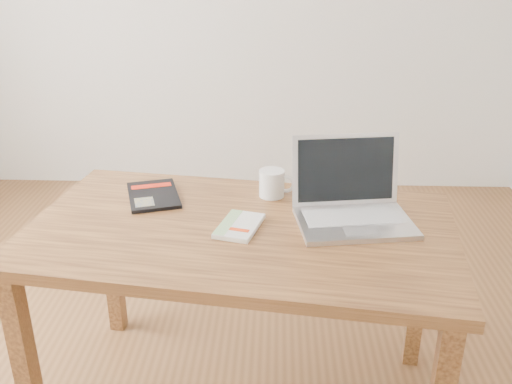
{
  "coord_description": "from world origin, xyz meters",
  "views": [
    {
      "loc": [
        0.3,
        -1.87,
        1.62
      ],
      "look_at": [
        0.23,
        -0.11,
        0.85
      ],
      "focal_mm": 40.0,
      "sensor_mm": 36.0,
      "label": 1
    }
  ],
  "objects_px": {
    "coffee_mug": "(273,183)",
    "laptop": "(351,203)",
    "black_guidebook": "(153,195)",
    "white_guidebook": "(239,226)",
    "desk": "(241,250)"
  },
  "relations": [
    {
      "from": "white_guidebook",
      "to": "desk",
      "type": "bearing_deg",
      "value": 92.17
    },
    {
      "from": "coffee_mug",
      "to": "laptop",
      "type": "bearing_deg",
      "value": -30.07
    },
    {
      "from": "white_guidebook",
      "to": "coffee_mug",
      "type": "distance_m",
      "value": 0.29
    },
    {
      "from": "coffee_mug",
      "to": "black_guidebook",
      "type": "bearing_deg",
      "value": -172.97
    },
    {
      "from": "laptop",
      "to": "desk",
      "type": "bearing_deg",
      "value": -176.97
    },
    {
      "from": "desk",
      "to": "white_guidebook",
      "type": "distance_m",
      "value": 0.1
    },
    {
      "from": "white_guidebook",
      "to": "black_guidebook",
      "type": "bearing_deg",
      "value": 159.28
    },
    {
      "from": "white_guidebook",
      "to": "black_guidebook",
      "type": "height_order",
      "value": "white_guidebook"
    },
    {
      "from": "desk",
      "to": "white_guidebook",
      "type": "height_order",
      "value": "white_guidebook"
    },
    {
      "from": "black_guidebook",
      "to": "white_guidebook",
      "type": "bearing_deg",
      "value": -53.11
    },
    {
      "from": "desk",
      "to": "black_guidebook",
      "type": "height_order",
      "value": "black_guidebook"
    },
    {
      "from": "laptop",
      "to": "black_guidebook",
      "type": "bearing_deg",
      "value": 159.33
    },
    {
      "from": "black_guidebook",
      "to": "laptop",
      "type": "relative_size",
      "value": 0.73
    },
    {
      "from": "white_guidebook",
      "to": "laptop",
      "type": "xyz_separation_m",
      "value": [
        0.38,
        0.09,
        0.05
      ]
    },
    {
      "from": "black_guidebook",
      "to": "coffee_mug",
      "type": "xyz_separation_m",
      "value": [
        0.45,
        0.03,
        0.05
      ]
    }
  ]
}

